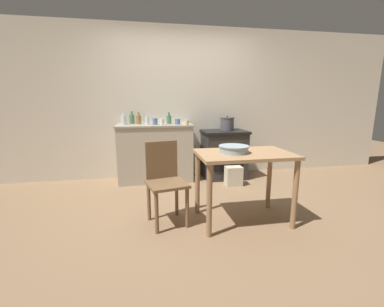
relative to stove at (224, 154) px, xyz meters
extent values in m
plane|color=#896B4C|center=(-0.72, -1.27, -0.41)|extent=(14.00, 14.00, 0.00)
cube|color=beige|center=(-0.72, 0.32, 0.86)|extent=(8.00, 0.07, 2.55)
cube|color=#B2A893|center=(-1.18, 0.03, 0.04)|extent=(1.20, 0.51, 0.91)
cube|color=gray|center=(-1.18, 0.03, 0.52)|extent=(1.23, 0.54, 0.03)
cube|color=#2D2B28|center=(0.00, 0.00, -0.02)|extent=(0.70, 0.56, 0.78)
cube|color=black|center=(0.00, 0.00, 0.39)|extent=(0.74, 0.60, 0.04)
cube|color=black|center=(0.00, -0.29, -0.07)|extent=(0.49, 0.01, 0.33)
cube|color=#A87F56|center=(-0.30, -1.65, 0.35)|extent=(1.01, 0.66, 0.03)
cylinder|color=#97724E|center=(-0.76, -1.93, -0.04)|extent=(0.06, 0.06, 0.74)
cylinder|color=#97724E|center=(0.16, -1.93, -0.04)|extent=(0.06, 0.06, 0.74)
cylinder|color=#97724E|center=(-0.76, -1.37, -0.04)|extent=(0.06, 0.06, 0.74)
cylinder|color=#97724E|center=(0.16, -1.37, -0.04)|extent=(0.06, 0.06, 0.74)
cube|color=brown|center=(-1.13, -1.58, 0.04)|extent=(0.48, 0.48, 0.03)
cube|color=brown|center=(-1.17, -1.40, 0.27)|extent=(0.36, 0.11, 0.42)
cylinder|color=brown|center=(-1.26, -1.78, -0.19)|extent=(0.04, 0.04, 0.44)
cylinder|color=brown|center=(-0.94, -1.71, -0.19)|extent=(0.04, 0.04, 0.44)
cylinder|color=brown|center=(-1.33, -1.45, -0.19)|extent=(0.04, 0.04, 0.44)
cylinder|color=brown|center=(-1.01, -1.38, -0.19)|extent=(0.04, 0.04, 0.44)
cube|color=beige|center=(0.02, -0.48, -0.26)|extent=(0.26, 0.18, 0.30)
cylinder|color=#4C4C51|center=(0.06, 0.04, 0.51)|extent=(0.23, 0.23, 0.20)
cylinder|color=#4C4C51|center=(0.06, 0.04, 0.62)|extent=(0.24, 0.24, 0.02)
sphere|color=black|center=(0.06, 0.04, 0.64)|extent=(0.02, 0.02, 0.02)
cylinder|color=#93A8B2|center=(-0.42, -1.64, 0.41)|extent=(0.30, 0.30, 0.08)
cylinder|color=#8597A0|center=(-0.42, -1.64, 0.44)|extent=(0.32, 0.32, 0.01)
cylinder|color=olive|center=(-1.43, 0.13, 0.60)|extent=(0.08, 0.08, 0.14)
cylinder|color=olive|center=(-1.43, 0.13, 0.70)|extent=(0.03, 0.03, 0.05)
cylinder|color=silver|center=(-1.66, 0.09, 0.60)|extent=(0.08, 0.08, 0.14)
cylinder|color=silver|center=(-1.66, 0.09, 0.70)|extent=(0.03, 0.03, 0.06)
cylinder|color=#517F5B|center=(-1.54, 0.20, 0.61)|extent=(0.08, 0.08, 0.15)
cylinder|color=#517F5B|center=(-1.54, 0.20, 0.71)|extent=(0.03, 0.03, 0.06)
cylinder|color=silver|center=(-1.29, 0.06, 0.59)|extent=(0.06, 0.06, 0.13)
cylinder|color=silver|center=(-1.29, 0.06, 0.68)|extent=(0.02, 0.02, 0.05)
cylinder|color=#517F5B|center=(-0.94, 0.06, 0.60)|extent=(0.08, 0.08, 0.14)
cylinder|color=#517F5B|center=(-0.94, 0.06, 0.70)|extent=(0.03, 0.03, 0.05)
cylinder|color=beige|center=(-0.68, -0.15, 0.57)|extent=(0.08, 0.08, 0.08)
cylinder|color=#4C6B99|center=(-1.17, -0.03, 0.58)|extent=(0.08, 0.08, 0.10)
cylinder|color=#4C6B99|center=(-0.81, -0.01, 0.57)|extent=(0.09, 0.09, 0.09)
cylinder|color=silver|center=(-1.07, -0.10, 0.58)|extent=(0.07, 0.07, 0.10)
camera|label=1|loc=(-1.35, -4.20, 0.92)|focal=24.00mm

